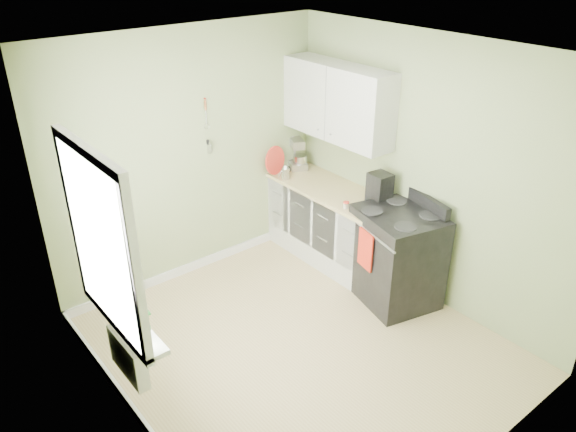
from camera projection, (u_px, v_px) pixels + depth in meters
floor at (300, 346)px, 5.29m from camera, size 3.20×3.60×0.02m
ceiling at (304, 52)px, 4.04m from camera, size 3.20×3.60×0.02m
wall_back at (191, 157)px, 5.92m from camera, size 3.20×0.02×2.70m
wall_left at (119, 289)px, 3.77m from camera, size 0.02×3.60×2.70m
wall_right at (425, 172)px, 5.57m from camera, size 0.02×3.60×2.70m
base_cabinets at (331, 225)px, 6.50m from camera, size 0.60×1.60×0.87m
countertop at (331, 190)px, 6.29m from camera, size 0.64×1.60×0.04m
upper_cabinets at (337, 102)px, 5.99m from camera, size 0.35×1.40×0.80m
window at (101, 244)px, 3.90m from camera, size 0.06×1.14×1.44m
window_sill at (123, 318)px, 4.24m from camera, size 0.18×1.14×0.04m
radiator at (128, 357)px, 4.34m from camera, size 0.12×0.50×0.35m
wall_utensils at (207, 135)px, 5.91m from camera, size 0.02×0.14×0.58m
stove at (397, 256)px, 5.76m from camera, size 0.89×0.96×1.13m
stand_mixer at (296, 153)px, 6.77m from camera, size 0.31×0.37×0.40m
kettle at (285, 172)px, 6.47m from camera, size 0.17×0.10×0.17m
coffee_maker at (379, 190)px, 5.83m from camera, size 0.22×0.24×0.35m
red_tray at (275, 160)px, 6.56m from camera, size 0.35×0.14×0.34m
jar at (346, 205)px, 5.81m from camera, size 0.07×0.07×0.07m
plant_a at (142, 320)px, 3.93m from camera, size 0.20×0.20×0.32m
plant_b at (119, 296)px, 4.21m from camera, size 0.17×0.19×0.29m
plant_c at (99, 275)px, 4.47m from camera, size 0.16×0.16×0.28m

